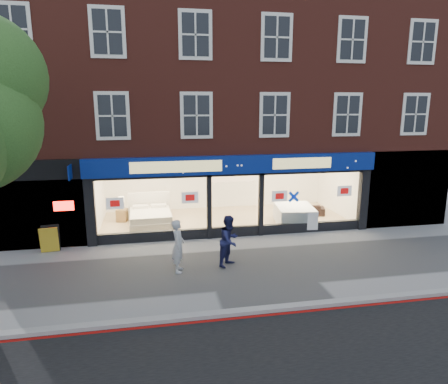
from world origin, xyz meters
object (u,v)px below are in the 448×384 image
object	(u,v)px
sofa	(305,209)
pedestrian_grey	(178,246)
display_bed	(150,217)
a_board	(50,239)
pedestrian_blue	(230,241)
mattress_stack	(294,215)

from	to	relation	value
sofa	pedestrian_grey	size ratio (longest dim) A/B	1.04
display_bed	a_board	world-z (taller)	display_bed
sofa	pedestrian_grey	world-z (taller)	pedestrian_grey
a_board	pedestrian_grey	distance (m)	5.11
display_bed	pedestrian_grey	bearing A→B (deg)	-82.17
pedestrian_blue	a_board	bearing A→B (deg)	112.99
a_board	display_bed	bearing A→B (deg)	25.20
a_board	pedestrian_blue	xyz separation A→B (m)	(6.10, -2.38, 0.36)
sofa	pedestrian_grey	bearing A→B (deg)	55.78
sofa	a_board	distance (m)	11.09
display_bed	sofa	bearing A→B (deg)	0.89
pedestrian_grey	pedestrian_blue	world-z (taller)	pedestrian_grey
mattress_stack	sofa	xyz separation A→B (m)	(1.01, 1.28, -0.13)
mattress_stack	pedestrian_blue	distance (m)	5.26
mattress_stack	sofa	world-z (taller)	mattress_stack
display_bed	pedestrian_blue	size ratio (longest dim) A/B	1.33
pedestrian_grey	display_bed	bearing A→B (deg)	17.88
a_board	pedestrian_grey	size ratio (longest dim) A/B	0.57
mattress_stack	pedestrian_grey	distance (m)	6.64
mattress_stack	a_board	bearing A→B (deg)	-171.94
mattress_stack	pedestrian_grey	world-z (taller)	pedestrian_grey
sofa	pedestrian_blue	distance (m)	6.89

